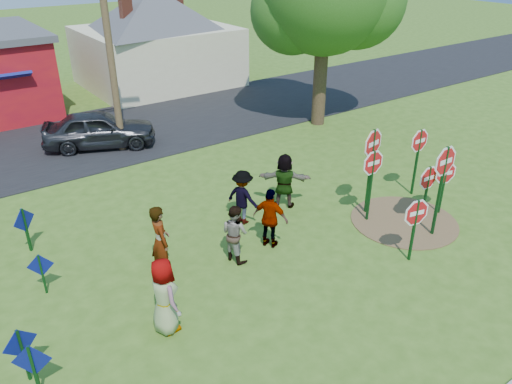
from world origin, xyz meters
The scene contains 23 objects.
ground centered at (0.00, 0.00, 0.00)m, with size 120.00×120.00×0.00m, color #3B5E1A.
road centered at (0.00, 11.50, 0.02)m, with size 120.00×7.50×0.04m, color black.
dirt_patch centered at (4.50, -1.00, 0.01)m, with size 3.20×3.20×0.03m, color brown.
cream_house centered at (5.50, 18.00, 2.92)m, with size 9.40×9.40×6.50m.
stop_sign_a centered at (3.00, -2.41, 1.31)m, with size 0.99×0.23×1.95m.
stop_sign_b centered at (3.96, 0.08, 2.09)m, with size 1.17×0.23×2.91m.
stop_sign_c centered at (4.57, -1.96, 2.03)m, with size 1.17×0.08×2.91m.
stop_sign_d centered at (6.17, 0.08, 1.73)m, with size 1.04×0.07×2.43m.
stop_sign_e centered at (5.29, -1.06, 1.17)m, with size 1.01×0.09×1.78m.
stop_sign_f centered at (5.79, -1.28, 1.29)m, with size 0.96×0.28×1.89m.
stop_sign_g centered at (3.63, -0.28, 1.69)m, with size 1.03×0.07×2.43m.
blue_diamond_a centered at (-6.25, -1.27, 0.74)m, with size 0.65×0.35×1.22m.
blue_diamond_b centered at (-6.33, -0.77, 0.78)m, with size 0.66×0.18×1.26m.
blue_diamond_c centered at (-5.32, 1.80, 0.68)m, with size 0.59×0.20×1.11m.
blue_diamond_d centered at (-5.17, 3.93, 0.82)m, with size 0.62×0.41×1.34m.
person_a centered at (-3.49, -1.06, 0.91)m, with size 0.89×0.58×1.81m, color #3D4394.
person_b centered at (-2.64, 0.87, 0.98)m, with size 0.71×0.47×1.95m, color #2A716A.
person_c centered at (-0.77, 0.33, 0.81)m, with size 0.78×0.61×1.61m, color brown.
person_d centered at (0.48, 1.82, 0.85)m, with size 1.10×0.63×1.70m, color #313035.
person_e centered at (0.37, 0.30, 0.88)m, with size 1.03×0.43×1.76m, color #502D5A.
person_f centered at (2.13, 1.91, 0.89)m, with size 1.66×0.53×1.79m, color #215533.
suv centered at (-0.87, 10.23, 0.79)m, with size 1.77×4.40×1.50m, color #303035.
utility_pole centered at (-0.28, 9.44, 4.59)m, with size 2.13×0.27×8.71m.
Camera 1 is at (-6.79, -9.08, 7.73)m, focal length 35.00 mm.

